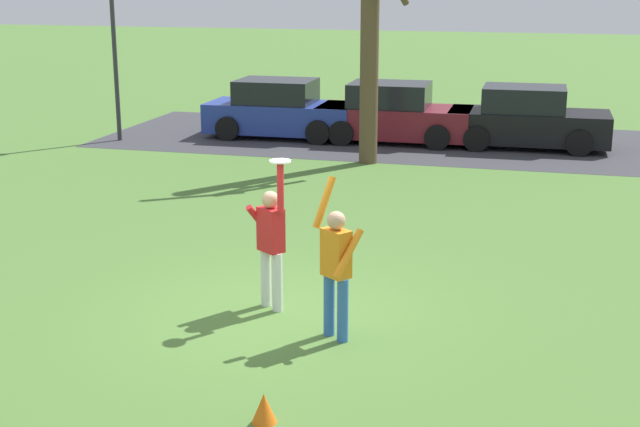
{
  "coord_description": "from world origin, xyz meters",
  "views": [
    {
      "loc": [
        3.41,
        -10.69,
        4.44
      ],
      "look_at": [
        0.43,
        0.69,
        1.24
      ],
      "focal_mm": 49.87,
      "sensor_mm": 36.0,
      "label": 1
    }
  ],
  "objects_px": {
    "lamppost_by_lot": "(114,45)",
    "parked_car_blue": "(280,111)",
    "bare_tree_tall": "(371,17)",
    "frisbee_disc": "(280,161)",
    "person_defender": "(336,264)",
    "person_catcher": "(271,239)",
    "parked_car_black": "(527,120)",
    "parked_car_maroon": "(393,115)",
    "field_cone_orange": "(264,408)"
  },
  "relations": [
    {
      "from": "person_defender",
      "to": "parked_car_maroon",
      "type": "height_order",
      "value": "person_defender"
    },
    {
      "from": "parked_car_blue",
      "to": "parked_car_maroon",
      "type": "relative_size",
      "value": 1.0
    },
    {
      "from": "parked_car_maroon",
      "to": "bare_tree_tall",
      "type": "relative_size",
      "value": 0.6
    },
    {
      "from": "person_defender",
      "to": "parked_car_maroon",
      "type": "xyz_separation_m",
      "value": [
        -1.69,
        13.47,
        -0.25
      ]
    },
    {
      "from": "parked_car_blue",
      "to": "field_cone_orange",
      "type": "relative_size",
      "value": 12.88
    },
    {
      "from": "parked_car_maroon",
      "to": "lamppost_by_lot",
      "type": "height_order",
      "value": "lamppost_by_lot"
    },
    {
      "from": "person_defender",
      "to": "person_catcher",
      "type": "bearing_deg",
      "value": 0.0
    },
    {
      "from": "bare_tree_tall",
      "to": "field_cone_orange",
      "type": "bearing_deg",
      "value": -83.06
    },
    {
      "from": "parked_car_black",
      "to": "field_cone_orange",
      "type": "xyz_separation_m",
      "value": [
        -2.04,
        -15.87,
        -0.57
      ]
    },
    {
      "from": "frisbee_disc",
      "to": "parked_car_blue",
      "type": "height_order",
      "value": "frisbee_disc"
    },
    {
      "from": "parked_car_maroon",
      "to": "person_defender",
      "type": "bearing_deg",
      "value": -83.59
    },
    {
      "from": "frisbee_disc",
      "to": "parked_car_maroon",
      "type": "height_order",
      "value": "frisbee_disc"
    },
    {
      "from": "frisbee_disc",
      "to": "parked_car_blue",
      "type": "relative_size",
      "value": 0.07
    },
    {
      "from": "parked_car_black",
      "to": "person_catcher",
      "type": "bearing_deg",
      "value": -103.67
    },
    {
      "from": "person_defender",
      "to": "frisbee_disc",
      "type": "relative_size",
      "value": 7.26
    },
    {
      "from": "parked_car_blue",
      "to": "lamppost_by_lot",
      "type": "bearing_deg",
      "value": -158.78
    },
    {
      "from": "parked_car_black",
      "to": "field_cone_orange",
      "type": "bearing_deg",
      "value": -98.06
    },
    {
      "from": "frisbee_disc",
      "to": "person_catcher",
      "type": "bearing_deg",
      "value": 144.46
    },
    {
      "from": "person_defender",
      "to": "lamppost_by_lot",
      "type": "distance_m",
      "value": 14.87
    },
    {
      "from": "person_catcher",
      "to": "parked_car_black",
      "type": "bearing_deg",
      "value": 112.62
    },
    {
      "from": "person_catcher",
      "to": "parked_car_black",
      "type": "height_order",
      "value": "person_catcher"
    },
    {
      "from": "person_catcher",
      "to": "bare_tree_tall",
      "type": "distance_m",
      "value": 10.08
    },
    {
      "from": "bare_tree_tall",
      "to": "person_defender",
      "type": "bearing_deg",
      "value": -80.55
    },
    {
      "from": "frisbee_disc",
      "to": "lamppost_by_lot",
      "type": "bearing_deg",
      "value": 125.96
    },
    {
      "from": "lamppost_by_lot",
      "to": "field_cone_orange",
      "type": "height_order",
      "value": "lamppost_by_lot"
    },
    {
      "from": "person_catcher",
      "to": "person_defender",
      "type": "xyz_separation_m",
      "value": [
        1.09,
        -0.78,
        -0.0
      ]
    },
    {
      "from": "frisbee_disc",
      "to": "bare_tree_tall",
      "type": "height_order",
      "value": "bare_tree_tall"
    },
    {
      "from": "parked_car_blue",
      "to": "lamppost_by_lot",
      "type": "xyz_separation_m",
      "value": [
        -4.1,
        -1.65,
        1.86
      ]
    },
    {
      "from": "frisbee_disc",
      "to": "field_cone_orange",
      "type": "bearing_deg",
      "value": -76.35
    },
    {
      "from": "field_cone_orange",
      "to": "parked_car_blue",
      "type": "bearing_deg",
      "value": 106.58
    },
    {
      "from": "parked_car_maroon",
      "to": "bare_tree_tall",
      "type": "bearing_deg",
      "value": -91.93
    },
    {
      "from": "parked_car_black",
      "to": "person_defender",
      "type": "bearing_deg",
      "value": -98.49
    },
    {
      "from": "bare_tree_tall",
      "to": "person_catcher",
      "type": "bearing_deg",
      "value": -86.11
    },
    {
      "from": "parked_car_blue",
      "to": "parked_car_black",
      "type": "height_order",
      "value": "same"
    },
    {
      "from": "person_defender",
      "to": "parked_car_blue",
      "type": "distance_m",
      "value": 14.26
    },
    {
      "from": "frisbee_disc",
      "to": "parked_car_blue",
      "type": "distance_m",
      "value": 13.43
    },
    {
      "from": "parked_car_blue",
      "to": "field_cone_orange",
      "type": "xyz_separation_m",
      "value": [
        4.68,
        -15.7,
        -0.57
      ]
    },
    {
      "from": "person_defender",
      "to": "bare_tree_tall",
      "type": "bearing_deg",
      "value": -45.01
    },
    {
      "from": "person_catcher",
      "to": "field_cone_orange",
      "type": "height_order",
      "value": "person_catcher"
    },
    {
      "from": "person_defender",
      "to": "field_cone_orange",
      "type": "height_order",
      "value": "person_defender"
    },
    {
      "from": "lamppost_by_lot",
      "to": "person_defender",
      "type": "bearing_deg",
      "value": -52.67
    },
    {
      "from": "parked_car_maroon",
      "to": "parked_car_black",
      "type": "bearing_deg",
      "value": 0.83
    },
    {
      "from": "bare_tree_tall",
      "to": "lamppost_by_lot",
      "type": "height_order",
      "value": "bare_tree_tall"
    },
    {
      "from": "parked_car_maroon",
      "to": "parked_car_black",
      "type": "relative_size",
      "value": 1.0
    },
    {
      "from": "person_defender",
      "to": "field_cone_orange",
      "type": "distance_m",
      "value": 2.45
    },
    {
      "from": "person_catcher",
      "to": "lamppost_by_lot",
      "type": "height_order",
      "value": "lamppost_by_lot"
    },
    {
      "from": "person_catcher",
      "to": "bare_tree_tall",
      "type": "height_order",
      "value": "bare_tree_tall"
    },
    {
      "from": "person_defender",
      "to": "parked_car_maroon",
      "type": "relative_size",
      "value": 0.5
    },
    {
      "from": "lamppost_by_lot",
      "to": "parked_car_blue",
      "type": "bearing_deg",
      "value": 21.97
    },
    {
      "from": "parked_car_black",
      "to": "field_cone_orange",
      "type": "distance_m",
      "value": 16.01
    }
  ]
}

